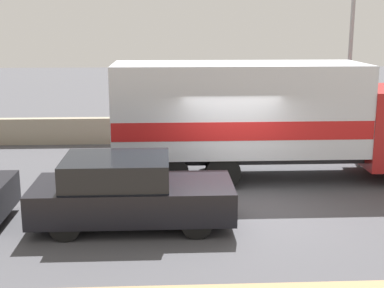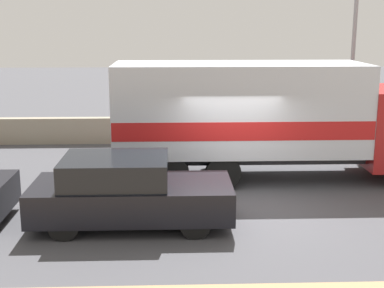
% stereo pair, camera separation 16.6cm
% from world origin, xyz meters
% --- Properties ---
extents(ground_plane, '(80.00, 80.00, 0.00)m').
position_xyz_m(ground_plane, '(0.00, 0.00, 0.00)').
color(ground_plane, '#47474C').
extents(stone_wall_backdrop, '(60.00, 0.35, 0.93)m').
position_xyz_m(stone_wall_backdrop, '(0.00, 7.11, 0.47)').
color(stone_wall_backdrop, gray).
rests_on(stone_wall_backdrop, ground_plane).
extents(street_lamp, '(0.56, 0.28, 5.99)m').
position_xyz_m(street_lamp, '(4.68, 6.39, 3.53)').
color(street_lamp, gray).
rests_on(street_lamp, ground_plane).
extents(box_truck, '(9.00, 2.44, 3.21)m').
position_xyz_m(box_truck, '(1.18, 2.49, 1.77)').
color(box_truck, maroon).
rests_on(box_truck, ground_plane).
extents(car_hatchback, '(4.26, 1.85, 1.51)m').
position_xyz_m(car_hatchback, '(-2.47, -0.92, 0.75)').
color(car_hatchback, black).
rests_on(car_hatchback, ground_plane).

